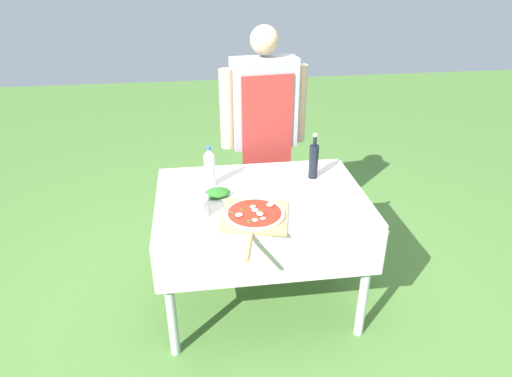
{
  "coord_description": "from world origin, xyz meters",
  "views": [
    {
      "loc": [
        -0.35,
        -2.37,
        2.11
      ],
      "look_at": [
        -0.03,
        0.0,
        0.86
      ],
      "focal_mm": 32.0,
      "sensor_mm": 36.0,
      "label": 1
    }
  ],
  "objects": [
    {
      "name": "oil_bottle",
      "position": [
        0.36,
        0.18,
        0.94
      ],
      "size": [
        0.06,
        0.06,
        0.3
      ],
      "color": "black",
      "rests_on": "prep_table"
    },
    {
      "name": "water_bottle",
      "position": [
        -0.29,
        0.16,
        0.94
      ],
      "size": [
        0.07,
        0.07,
        0.26
      ],
      "color": "silver",
      "rests_on": "prep_table"
    },
    {
      "name": "person_cook",
      "position": [
        0.13,
        0.72,
        0.99
      ],
      "size": [
        0.63,
        0.25,
        1.68
      ],
      "rotation": [
        0.0,
        0.0,
        3.25
      ],
      "color": "#4C4C51",
      "rests_on": "ground"
    },
    {
      "name": "herb_container",
      "position": [
        -0.26,
        -0.0,
        0.84
      ],
      "size": [
        0.19,
        0.16,
        0.05
      ],
      "rotation": [
        0.0,
        0.0,
        0.11
      ],
      "color": "silver",
      "rests_on": "prep_table"
    },
    {
      "name": "prep_table",
      "position": [
        0.0,
        0.0,
        0.71
      ],
      "size": [
        1.25,
        0.9,
        0.82
      ],
      "color": "beige",
      "rests_on": "ground"
    },
    {
      "name": "ground_plane",
      "position": [
        0.0,
        0.0,
        0.0
      ],
      "size": [
        12.0,
        12.0,
        0.0
      ],
      "primitive_type": "plane",
      "color": "#517F38"
    },
    {
      "name": "pizza_on_peel",
      "position": [
        -0.07,
        -0.26,
        0.83
      ],
      "size": [
        0.43,
        0.61,
        0.05
      ],
      "rotation": [
        0.0,
        0.0,
        -0.22
      ],
      "color": "tan",
      "rests_on": "prep_table"
    },
    {
      "name": "mixing_tub",
      "position": [
        -0.39,
        -0.18,
        0.87
      ],
      "size": [
        0.14,
        0.14,
        0.11
      ],
      "primitive_type": "cylinder",
      "color": "silver",
      "rests_on": "prep_table"
    }
  ]
}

